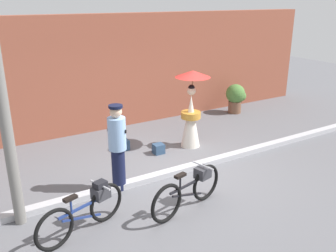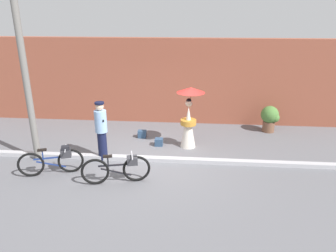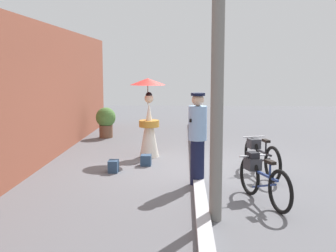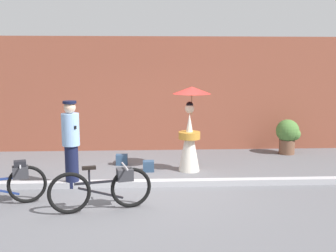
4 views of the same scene
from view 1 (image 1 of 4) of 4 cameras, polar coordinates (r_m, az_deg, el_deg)
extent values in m
plane|color=slate|center=(7.91, 1.91, -7.27)|extent=(30.00, 30.00, 0.00)
cube|color=brown|center=(10.45, -8.80, 8.35)|extent=(14.00, 0.40, 3.16)
cube|color=#B2B2B7|center=(7.89, 1.91, -6.88)|extent=(14.00, 0.20, 0.12)
torus|color=black|center=(6.29, -9.66, -11.71)|extent=(0.65, 0.27, 0.67)
torus|color=black|center=(5.82, -17.34, -15.22)|extent=(0.65, 0.27, 0.67)
cube|color=navy|center=(5.96, -13.43, -12.31)|extent=(0.80, 0.30, 0.04)
cube|color=navy|center=(6.06, -13.29, -13.78)|extent=(0.70, 0.26, 0.26)
cylinder|color=navy|center=(5.82, -14.94, -12.05)|extent=(0.03, 0.03, 0.27)
cube|color=black|center=(5.75, -15.06, -10.88)|extent=(0.24, 0.16, 0.05)
cylinder|color=silver|center=(6.05, -10.58, -9.08)|extent=(0.18, 0.46, 0.03)
cube|color=#333338|center=(6.12, -10.50, -10.21)|extent=(0.32, 0.29, 0.20)
cube|color=black|center=(6.06, -10.57, -9.14)|extent=(0.24, 0.22, 0.14)
torus|color=black|center=(6.81, 5.93, -8.80)|extent=(0.69, 0.23, 0.70)
torus|color=black|center=(6.15, -0.22, -12.03)|extent=(0.69, 0.23, 0.70)
cube|color=black|center=(6.40, 3.05, -9.24)|extent=(0.84, 0.24, 0.04)
cube|color=black|center=(6.49, 3.02, -10.71)|extent=(0.73, 0.21, 0.27)
cylinder|color=black|center=(6.22, 1.93, -8.93)|extent=(0.03, 0.03, 0.28)
cube|color=black|center=(6.16, 1.94, -7.76)|extent=(0.24, 0.14, 0.05)
cylinder|color=silver|center=(6.56, 5.48, -6.18)|extent=(0.15, 0.47, 0.03)
cube|color=#333338|center=(6.63, 5.44, -7.29)|extent=(0.31, 0.28, 0.20)
cylinder|color=#141938|center=(7.16, -7.73, -6.72)|extent=(0.26, 0.26, 0.84)
cylinder|color=#8CB2E0|center=(6.87, -8.01, -1.21)|extent=(0.34, 0.34, 0.63)
sphere|color=#D8B293|center=(6.73, -8.18, 2.21)|extent=(0.23, 0.23, 0.23)
cylinder|color=black|center=(6.70, -8.22, 3.05)|extent=(0.26, 0.26, 0.05)
cube|color=black|center=(6.85, -8.03, -0.71)|extent=(0.28, 0.31, 0.06)
cone|color=silver|center=(9.05, 3.58, 0.79)|extent=(0.48, 0.48, 1.33)
cylinder|color=#C1842D|center=(9.00, 3.60, 1.74)|extent=(0.49, 0.49, 0.16)
sphere|color=beige|center=(8.84, 3.68, 5.51)|extent=(0.21, 0.21, 0.21)
sphere|color=black|center=(8.82, 3.69, 5.98)|extent=(0.16, 0.16, 0.16)
cylinder|color=olive|center=(8.86, 3.87, 6.41)|extent=(0.02, 0.02, 0.55)
cone|color=red|center=(8.80, 3.91, 8.15)|extent=(0.86, 0.86, 0.16)
cylinder|color=brown|center=(12.06, 10.39, 2.96)|extent=(0.42, 0.42, 0.39)
sphere|color=#4C7A38|center=(11.94, 10.52, 4.99)|extent=(0.62, 0.62, 0.62)
sphere|color=#4C7A38|center=(12.00, 11.34, 4.62)|extent=(0.34, 0.34, 0.34)
cube|color=navy|center=(8.78, -1.50, -3.58)|extent=(0.25, 0.23, 0.24)
cube|color=#243951|center=(8.71, -1.27, -3.37)|extent=(0.21, 0.08, 0.09)
cube|color=navy|center=(9.03, -7.02, -3.00)|extent=(0.28, 0.20, 0.25)
cube|color=#243951|center=(8.96, -6.89, -2.76)|extent=(0.24, 0.07, 0.09)
camera|label=2|loc=(5.55, 84.91, 7.26)|focal=33.82mm
camera|label=3|loc=(8.27, -69.48, -3.11)|focal=45.45mm
camera|label=4|loc=(4.47, 78.20, -11.71)|focal=42.50mm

